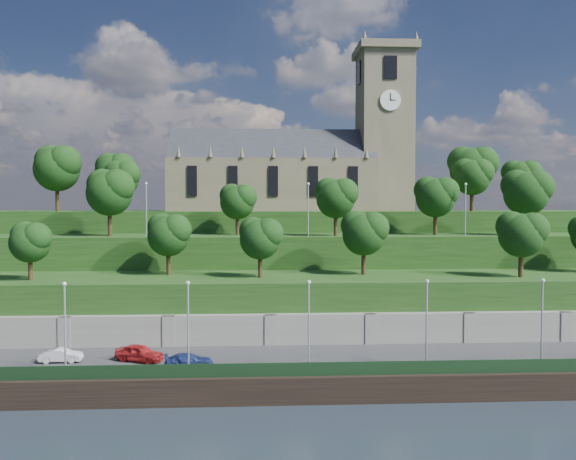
{
  "coord_description": "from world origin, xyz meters",
  "views": [
    {
      "loc": [
        -6.11,
        -43.81,
        15.73
      ],
      "look_at": [
        -2.32,
        30.0,
        12.62
      ],
      "focal_mm": 35.0,
      "sensor_mm": 36.0,
      "label": 1
    }
  ],
  "objects": [
    {
      "name": "hilltop",
      "position": [
        0.0,
        50.0,
        7.5
      ],
      "size": [
        160.0,
        32.0,
        15.0
      ],
      "primitive_type": "cube",
      "color": "#193A13",
      "rests_on": "ground"
    },
    {
      "name": "trees_hilltop",
      "position": [
        0.73,
        45.4,
        21.49
      ],
      "size": [
        78.74,
        16.22,
        11.04
      ],
      "color": "black",
      "rests_on": "hilltop"
    },
    {
      "name": "car_right",
      "position": [
        -12.15,
        3.88,
        2.59
      ],
      "size": [
        4.3,
        2.32,
        1.18
      ],
      "primitive_type": "imported",
      "rotation": [
        0.0,
        0.0,
        1.74
      ],
      "color": "navy",
      "rests_on": "promenade"
    },
    {
      "name": "car_middle",
      "position": [
        -23.61,
        6.08,
        2.6
      ],
      "size": [
        3.7,
        1.43,
        1.2
      ],
      "primitive_type": "imported",
      "rotation": [
        0.0,
        0.0,
        1.61
      ],
      "color": "#B3B2B7",
      "rests_on": "promenade"
    },
    {
      "name": "church",
      "position": [
        0.79,
        45.98,
        22.52
      ],
      "size": [
        38.6,
        12.35,
        27.6
      ],
      "color": "brown",
      "rests_on": "hilltop"
    },
    {
      "name": "quay_wall",
      "position": [
        0.0,
        -0.05,
        1.1
      ],
      "size": [
        160.0,
        0.5,
        2.2
      ],
      "primitive_type": "cube",
      "color": "black",
      "rests_on": "ground"
    },
    {
      "name": "embankment_upper",
      "position": [
        0.0,
        29.0,
        6.0
      ],
      "size": [
        160.0,
        10.0,
        12.0
      ],
      "primitive_type": "cube",
      "color": "#193A13",
      "rests_on": "ground"
    },
    {
      "name": "embankment_lower",
      "position": [
        0.0,
        18.0,
        4.0
      ],
      "size": [
        160.0,
        12.0,
        8.0
      ],
      "primitive_type": "cube",
      "color": "#193A13",
      "rests_on": "ground"
    },
    {
      "name": "trees_upper",
      "position": [
        3.58,
        28.02,
        17.41
      ],
      "size": [
        59.6,
        8.11,
        8.53
      ],
      "color": "black",
      "rests_on": "embankment_upper"
    },
    {
      "name": "retaining_wall",
      "position": [
        0.0,
        11.97,
        2.5
      ],
      "size": [
        160.0,
        2.1,
        5.0
      ],
      "color": "slate",
      "rests_on": "ground"
    },
    {
      "name": "promenade",
      "position": [
        0.0,
        6.0,
        1.0
      ],
      "size": [
        160.0,
        12.0,
        2.0
      ],
      "primitive_type": "cube",
      "color": "#2D2D30",
      "rests_on": "ground"
    },
    {
      "name": "lamp_posts_promenade",
      "position": [
        -2.0,
        2.5,
        6.4
      ],
      "size": [
        60.36,
        0.36,
        7.59
      ],
      "color": "#B2B2B7",
      "rests_on": "promenade"
    },
    {
      "name": "ground",
      "position": [
        0.0,
        0.0,
        0.0
      ],
      "size": [
        320.0,
        320.0,
        0.0
      ],
      "primitive_type": "plane",
      "color": "black",
      "rests_on": "ground"
    },
    {
      "name": "trees_lower",
      "position": [
        3.19,
        18.09,
        12.68
      ],
      "size": [
        67.7,
        8.76,
        7.26
      ],
      "color": "black",
      "rests_on": "embankment_lower"
    },
    {
      "name": "lamp_posts_upper",
      "position": [
        0.0,
        26.0,
        15.94
      ],
      "size": [
        40.36,
        0.36,
        6.72
      ],
      "color": "#B2B2B7",
      "rests_on": "embankment_upper"
    },
    {
      "name": "car_left",
      "position": [
        -16.75,
        6.01,
        2.74
      ],
      "size": [
        4.7,
        3.26,
        1.49
      ],
      "primitive_type": "imported",
      "rotation": [
        0.0,
        0.0,
        1.19
      ],
      "color": "#A81C1D",
      "rests_on": "promenade"
    },
    {
      "name": "fence",
      "position": [
        0.0,
        0.6,
        2.6
      ],
      "size": [
        160.0,
        0.1,
        1.2
      ],
      "primitive_type": "cube",
      "color": "#163218",
      "rests_on": "promenade"
    }
  ]
}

